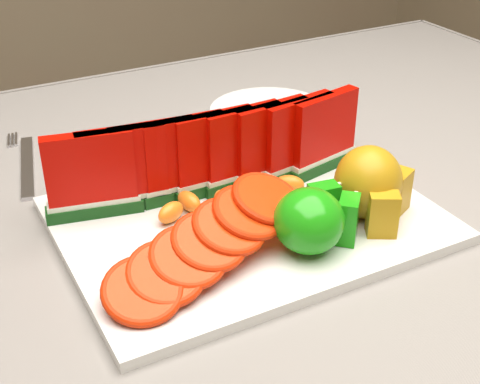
{
  "coord_description": "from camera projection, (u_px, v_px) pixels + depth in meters",
  "views": [
    {
      "loc": [
        -0.26,
        -0.57,
        1.16
      ],
      "look_at": [
        0.02,
        -0.03,
        0.81
      ],
      "focal_mm": 50.0,
      "sensor_mm": 36.0,
      "label": 1
    }
  ],
  "objects": [
    {
      "name": "orange_fan_front",
      "position": [
        209.0,
        241.0,
        0.64
      ],
      "size": [
        0.25,
        0.14,
        0.06
      ],
      "color": "red",
      "rests_on": "platter"
    },
    {
      "name": "orange_fan_back",
      "position": [
        218.0,
        148.0,
        0.83
      ],
      "size": [
        0.39,
        0.11,
        0.05
      ],
      "color": "red",
      "rests_on": "platter"
    },
    {
      "name": "fork",
      "position": [
        26.0,
        164.0,
        0.86
      ],
      "size": [
        0.05,
        0.19,
        0.0
      ],
      "color": "silver",
      "rests_on": "tablecloth"
    },
    {
      "name": "tangerine_segments",
      "position": [
        234.0,
        197.0,
        0.75
      ],
      "size": [
        0.18,
        0.07,
        0.02
      ],
      "color": "#DE4918",
      "rests_on": "platter"
    },
    {
      "name": "pear_cluster",
      "position": [
        371.0,
        185.0,
        0.72
      ],
      "size": [
        0.1,
        0.1,
        0.08
      ],
      "color": "#975E17",
      "rests_on": "platter"
    },
    {
      "name": "tablecloth",
      "position": [
        208.0,
        255.0,
        0.76
      ],
      "size": [
        1.53,
        1.03,
        0.2
      ],
      "color": "gray",
      "rests_on": "table"
    },
    {
      "name": "side_plate",
      "position": [
        270.0,
        112.0,
        1.0
      ],
      "size": [
        0.24,
        0.24,
        0.01
      ],
      "color": "silver",
      "rests_on": "tablecloth"
    },
    {
      "name": "table",
      "position": [
        209.0,
        298.0,
        0.79
      ],
      "size": [
        1.4,
        0.9,
        0.75
      ],
      "color": "#4E311B",
      "rests_on": "ground"
    },
    {
      "name": "apple_cluster",
      "position": [
        314.0,
        219.0,
        0.67
      ],
      "size": [
        0.11,
        0.09,
        0.07
      ],
      "color": "#378310",
      "rests_on": "platter"
    },
    {
      "name": "watermelon_row",
      "position": [
        215.0,
        155.0,
        0.76
      ],
      "size": [
        0.39,
        0.07,
        0.1
      ],
      "color": "#123D1A",
      "rests_on": "platter"
    },
    {
      "name": "platter",
      "position": [
        247.0,
        220.0,
        0.74
      ],
      "size": [
        0.4,
        0.3,
        0.01
      ],
      "color": "silver",
      "rests_on": "tablecloth"
    }
  ]
}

